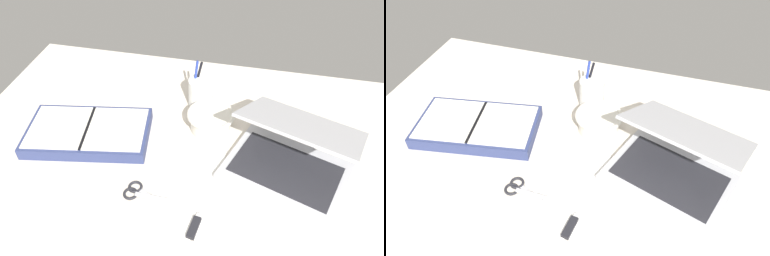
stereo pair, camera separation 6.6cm
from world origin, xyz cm
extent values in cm
cube|color=beige|center=(0.00, 0.00, 1.00)|extent=(140.00, 100.00, 2.00)
cube|color=#B7B7BC|center=(26.18, -0.44, 2.90)|extent=(37.20, 32.60, 1.80)
cube|color=#232328|center=(26.18, -0.44, 3.92)|extent=(31.48, 25.13, 0.24)
cube|color=#B7B7BC|center=(28.59, 6.40, 14.69)|extent=(36.70, 31.18, 9.81)
cube|color=silver|center=(28.45, 5.98, 14.50)|extent=(33.56, 28.12, 8.46)
cylinder|color=silver|center=(3.20, 13.72, 4.77)|extent=(12.25, 12.25, 5.54)
torus|color=silver|center=(3.20, 13.72, 7.54)|extent=(14.42, 14.42, 1.15)
cylinder|color=white|center=(-2.03, 24.42, 6.84)|extent=(7.90, 7.90, 9.68)
cylinder|color=black|center=(-3.66, 25.85, 9.87)|extent=(3.34, 3.72, 13.50)
cylinder|color=#233899|center=(-4.12, 25.00, 10.20)|extent=(1.76, 4.24, 14.20)
cube|color=navy|center=(-31.51, 2.15, 3.81)|extent=(38.53, 26.00, 3.63)
cube|color=silver|center=(-40.00, 0.71, 5.78)|extent=(19.37, 20.86, 0.30)
cube|color=silver|center=(-23.03, 3.60, 5.78)|extent=(19.37, 20.86, 0.30)
cube|color=black|center=(-31.51, 2.15, 5.93)|extent=(3.87, 18.22, 0.30)
cube|color=#B7B7BC|center=(-6.70, -15.70, 2.60)|extent=(9.00, 1.38, 0.30)
cube|color=#B7B7BC|center=(-6.70, -15.70, 2.30)|extent=(8.64, 4.90, 0.30)
torus|color=#232328|center=(-12.46, -15.59, 2.30)|extent=(3.90, 3.90, 0.70)
torus|color=#232328|center=(-11.92, -13.25, 2.30)|extent=(3.90, 3.90, 0.70)
cube|color=white|center=(2.01, -10.95, 2.08)|extent=(22.16, 30.97, 0.16)
cube|color=black|center=(5.66, -22.07, 2.50)|extent=(2.70, 6.20, 1.00)
cube|color=silver|center=(6.09, -18.50, 2.50)|extent=(1.34, 1.34, 0.60)
camera|label=1|loc=(15.70, -70.30, 80.07)|focal=35.00mm
camera|label=2|loc=(22.10, -68.62, 80.07)|focal=35.00mm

